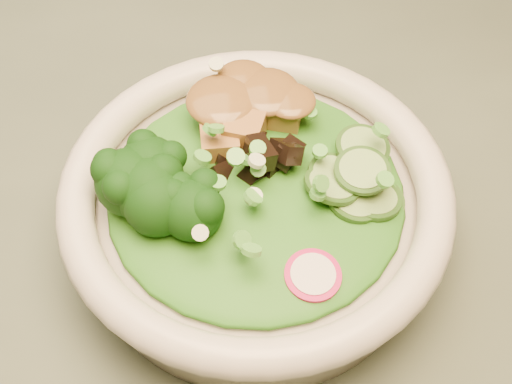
{
  "coord_description": "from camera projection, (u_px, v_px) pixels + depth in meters",
  "views": [
    {
      "loc": [
        0.03,
        -0.3,
        1.19
      ],
      "look_at": [
        0.05,
        -0.02,
        0.81
      ],
      "focal_mm": 50.0,
      "sensor_mm": 36.0,
      "label": 1
    }
  ],
  "objects": [
    {
      "name": "mushroom_heap",
      "position": [
        253.0,
        165.0,
        0.47
      ],
      "size": [
        0.08,
        0.08,
        0.04
      ],
      "primitive_type": null,
      "rotation": [
        0.0,
        0.0,
        0.19
      ],
      "color": "black",
      "rests_on": "salad_bowl"
    },
    {
      "name": "salad_bowl",
      "position": [
        256.0,
        209.0,
        0.49
      ],
      "size": [
        0.26,
        0.26,
        0.07
      ],
      "rotation": [
        0.0,
        0.0,
        0.19
      ],
      "color": "beige",
      "rests_on": "dining_table"
    },
    {
      "name": "lettuce_bed",
      "position": [
        256.0,
        191.0,
        0.47
      ],
      "size": [
        0.2,
        0.2,
        0.02
      ],
      "primitive_type": "ellipsoid",
      "color": "#256114",
      "rests_on": "salad_bowl"
    },
    {
      "name": "scallion_garnish",
      "position": [
        256.0,
        169.0,
        0.45
      ],
      "size": [
        0.19,
        0.19,
        0.02
      ],
      "primitive_type": null,
      "color": "#54AB3C",
      "rests_on": "salad_bowl"
    },
    {
      "name": "dining_table",
      "position": [
        199.0,
        300.0,
        0.62
      ],
      "size": [
        1.2,
        0.8,
        0.75
      ],
      "color": "black",
      "rests_on": "ground"
    },
    {
      "name": "peanut_sauce",
      "position": [
        242.0,
        99.0,
        0.49
      ],
      "size": [
        0.07,
        0.05,
        0.02
      ],
      "primitive_type": "ellipsoid",
      "color": "brown",
      "rests_on": "tofu_cubes"
    },
    {
      "name": "tofu_cubes",
      "position": [
        242.0,
        112.0,
        0.5
      ],
      "size": [
        0.1,
        0.07,
        0.04
      ],
      "primitive_type": null,
      "rotation": [
        0.0,
        0.0,
        0.19
      ],
      "color": "olive",
      "rests_on": "salad_bowl"
    },
    {
      "name": "broccoli_florets",
      "position": [
        162.0,
        193.0,
        0.45
      ],
      "size": [
        0.09,
        0.08,
        0.04
      ],
      "primitive_type": null,
      "rotation": [
        0.0,
        0.0,
        0.19
      ],
      "color": "black",
      "rests_on": "salad_bowl"
    },
    {
      "name": "radish_slices",
      "position": [
        280.0,
        271.0,
        0.43
      ],
      "size": [
        0.11,
        0.06,
        0.02
      ],
      "primitive_type": null,
      "rotation": [
        0.0,
        0.0,
        0.19
      ],
      "color": "#B60E4E",
      "rests_on": "salad_bowl"
    },
    {
      "name": "cucumber_slices",
      "position": [
        351.0,
        168.0,
        0.47
      ],
      "size": [
        0.08,
        0.08,
        0.04
      ],
      "primitive_type": null,
      "rotation": [
        0.0,
        0.0,
        0.19
      ],
      "color": "#95BB67",
      "rests_on": "salad_bowl"
    }
  ]
}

